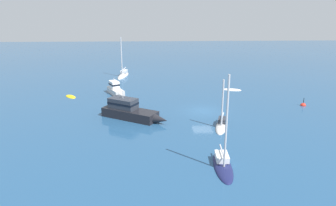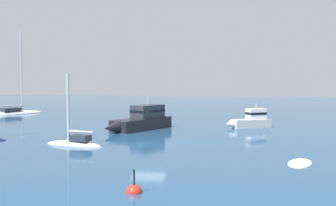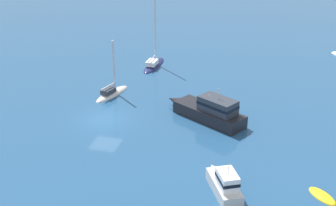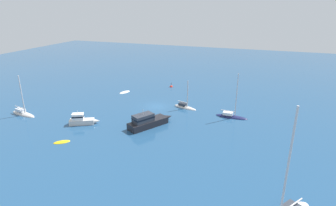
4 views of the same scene
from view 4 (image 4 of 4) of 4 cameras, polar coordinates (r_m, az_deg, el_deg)
ground_plane at (r=54.37m, az=-2.40°, el=-0.72°), size 160.00×160.00×0.00m
powerboat at (r=45.49m, az=-4.09°, el=-3.71°), size 8.10×5.69×3.26m
rib at (r=43.57m, az=-20.88°, el=-7.51°), size 2.30×2.46×0.40m
sailboat at (r=53.76m, az=3.46°, el=-0.77°), size 2.60×5.01×5.81m
sailboat_1 at (r=50.49m, az=12.77°, el=-2.61°), size 1.82×5.70×8.33m
launch at (r=48.44m, az=-17.18°, el=-3.33°), size 3.21×4.89×2.42m
sloop at (r=56.84m, az=-27.50°, el=-1.91°), size 2.41×6.07×7.80m
rib_1 at (r=63.80m, az=-8.85°, el=2.18°), size 3.23×2.18×0.35m
channel_buoy at (r=67.13m, az=0.66°, el=3.31°), size 0.73×0.73×1.41m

